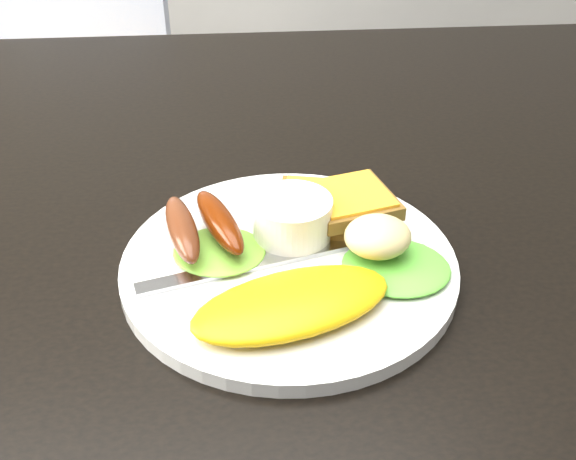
% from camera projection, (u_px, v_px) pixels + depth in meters
% --- Properties ---
extents(dining_table, '(1.20, 0.80, 0.04)m').
position_uv_depth(dining_table, '(226.00, 183.00, 0.68)').
color(dining_table, black).
rests_on(dining_table, ground).
extents(dining_chair, '(0.52, 0.52, 0.05)m').
position_uv_depth(dining_chair, '(72.00, 85.00, 1.59)').
color(dining_chair, tan).
rests_on(dining_chair, ground).
extents(person, '(0.58, 0.44, 1.44)m').
position_uv_depth(person, '(213.00, 43.00, 1.06)').
color(person, navy).
rests_on(person, ground).
extents(plate, '(0.26, 0.26, 0.01)m').
position_uv_depth(plate, '(289.00, 264.00, 0.53)').
color(plate, white).
rests_on(plate, dining_table).
extents(lettuce_left, '(0.08, 0.08, 0.01)m').
position_uv_depth(lettuce_left, '(219.00, 251.00, 0.53)').
color(lettuce_left, '#53A437').
rests_on(lettuce_left, plate).
extents(lettuce_right, '(0.10, 0.09, 0.01)m').
position_uv_depth(lettuce_right, '(396.00, 267.00, 0.51)').
color(lettuce_right, green).
rests_on(lettuce_right, plate).
extents(omelette, '(0.16, 0.11, 0.02)m').
position_uv_depth(omelette, '(292.00, 304.00, 0.47)').
color(omelette, yellow).
rests_on(omelette, plate).
extents(sausage_a, '(0.04, 0.09, 0.02)m').
position_uv_depth(sausage_a, '(182.00, 228.00, 0.53)').
color(sausage_a, '#5E2917').
rests_on(sausage_a, lettuce_left).
extents(sausage_b, '(0.05, 0.10, 0.02)m').
position_uv_depth(sausage_b, '(219.00, 221.00, 0.53)').
color(sausage_b, '#5B1D09').
rests_on(sausage_b, lettuce_left).
extents(ramekin, '(0.08, 0.08, 0.04)m').
position_uv_depth(ramekin, '(292.00, 220.00, 0.54)').
color(ramekin, white).
rests_on(ramekin, plate).
extents(toast_a, '(0.10, 0.10, 0.01)m').
position_uv_depth(toast_a, '(324.00, 210.00, 0.57)').
color(toast_a, olive).
rests_on(toast_a, plate).
extents(toast_b, '(0.08, 0.08, 0.01)m').
position_uv_depth(toast_b, '(350.00, 201.00, 0.56)').
color(toast_b, olive).
rests_on(toast_b, toast_a).
extents(potato_salad, '(0.06, 0.06, 0.03)m').
position_uv_depth(potato_salad, '(378.00, 236.00, 0.51)').
color(potato_salad, '#F3EFB2').
rests_on(potato_salad, lettuce_right).
extents(fork, '(0.17, 0.06, 0.00)m').
position_uv_depth(fork, '(246.00, 266.00, 0.52)').
color(fork, '#ADAFB7').
rests_on(fork, plate).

